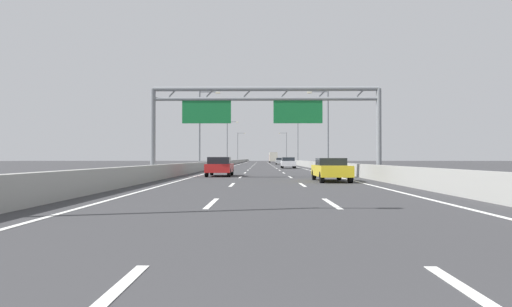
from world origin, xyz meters
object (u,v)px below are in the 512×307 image
sign_gantry (262,109)px  white_car (288,163)px  streetlamp_left_mid (202,125)px  silver_car (280,161)px  box_truck (273,157)px  streetlamp_left_distant (238,146)px  streetlamp_right_distant (286,146)px  yellow_car (331,169)px  streetlamp_right_mid (326,125)px  red_car (220,166)px  streetlamp_right_far (297,140)px  streetlamp_left_far (228,140)px

sign_gantry → white_car: sign_gantry is taller
streetlamp_left_mid → silver_car: streetlamp_left_mid is taller
white_car → box_truck: 71.74m
streetlamp_left_distant → streetlamp_right_distant: same height
sign_gantry → yellow_car: 7.22m
white_car → silver_car: bearing=89.4°
silver_car → box_truck: 36.02m
streetlamp_right_mid → red_car: (-10.92, -18.77, -4.66)m
streetlamp_left_distant → white_car: (10.88, -76.19, -4.62)m
streetlamp_right_mid → streetlamp_left_mid: bearing=180.0°
streetlamp_right_mid → red_car: size_ratio=2.18×
yellow_car → box_truck: 105.28m
streetlamp_right_distant → white_car: 76.44m
streetlamp_left_distant → box_truck: (10.89, -4.46, -3.68)m
sign_gantry → streetlamp_left_distant: size_ratio=1.69×
yellow_car → streetlamp_right_far: bearing=86.9°
streetlamp_left_mid → box_truck: streetlamp_left_mid is taller
box_truck → streetlamp_right_mid: bearing=-87.1°
streetlamp_left_distant → silver_car: (11.28, -40.46, -4.64)m
streetlamp_left_far → streetlamp_right_mid: bearing=-70.4°
streetlamp_right_distant → silver_car: streetlamp_right_distant is taller
streetlamp_left_far → white_car: streetlamp_left_far is taller
silver_car → streetlamp_left_far: bearing=-172.7°
white_car → box_truck: (0.01, 71.74, 0.94)m
sign_gantry → streetlamp_right_far: size_ratio=1.69×
white_car → yellow_car: 33.54m
streetlamp_left_far → box_truck: streetlamp_left_far is taller
sign_gantry → streetlamp_right_distant: size_ratio=1.69×
streetlamp_left_mid → red_car: size_ratio=2.18×
streetlamp_left_mid → streetlamp_right_distant: (14.93, 83.81, 0.00)m
streetlamp_left_mid → yellow_car: size_ratio=2.09×
streetlamp_left_mid → streetlamp_left_distant: same height
streetlamp_left_distant → streetlamp_right_distant: 14.93m
red_car → silver_car: bearing=83.3°
silver_car → streetlamp_left_mid: bearing=-104.6°
sign_gantry → streetlamp_right_mid: streetlamp_right_mid is taller
sign_gantry → box_truck: bearing=87.9°
streetlamp_left_distant → streetlamp_right_distant: size_ratio=1.00×
streetlamp_right_mid → streetlamp_right_far: 41.91m
streetlamp_left_far → red_car: (4.01, -60.67, -4.66)m
streetlamp_right_distant → red_car: bearing=-96.1°
streetlamp_right_mid → silver_car: (-3.65, 43.36, -4.64)m
streetlamp_right_mid → streetlamp_right_far: size_ratio=1.00×
streetlamp_right_far → streetlamp_left_far: bearing=180.0°
streetlamp_left_mid → red_car: (4.01, -18.77, -4.66)m
streetlamp_right_far → red_car: size_ratio=2.18×
streetlamp_right_distant → streetlamp_right_far: bearing=-90.0°
streetlamp_left_far → red_car: streetlamp_left_far is taller
streetlamp_right_mid → streetlamp_right_distant: same height
streetlamp_right_far → silver_car: size_ratio=2.05×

